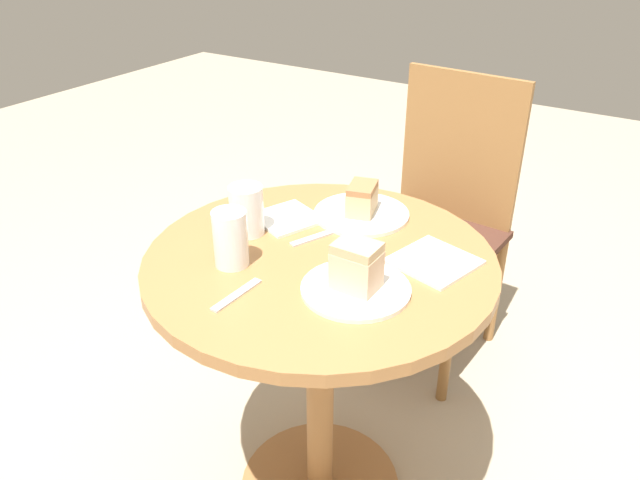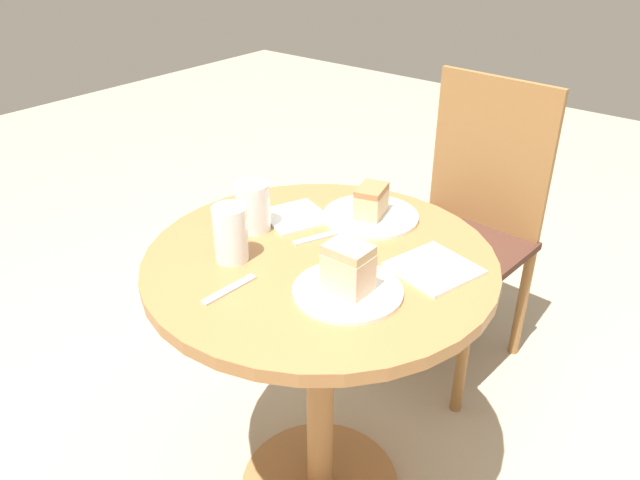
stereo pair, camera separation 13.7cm
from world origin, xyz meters
name	(u,v)px [view 1 (the left image)]	position (x,y,z in m)	size (l,w,h in m)	color
table	(320,325)	(0.00, 0.00, 0.57)	(0.79, 0.79, 0.76)	#9E6B3D
chair	(438,217)	(-0.03, 0.81, 0.50)	(0.47, 0.46, 0.97)	olive
plate_near	(361,214)	(-0.02, 0.22, 0.77)	(0.24, 0.24, 0.01)	white
plate_far	(356,289)	(0.14, -0.08, 0.77)	(0.22, 0.22, 0.01)	white
cake_slice_near	(362,199)	(-0.02, 0.22, 0.81)	(0.09, 0.11, 0.07)	tan
cake_slice_far	(356,266)	(0.14, -0.08, 0.82)	(0.09, 0.07, 0.10)	beige
glass_lemonade	(248,212)	(-0.20, 0.00, 0.81)	(0.08, 0.08, 0.12)	beige
glass_water	(231,242)	(-0.14, -0.13, 0.82)	(0.07, 0.07, 0.13)	silver
napkin_stack	(434,261)	(0.23, 0.11, 0.77)	(0.20, 0.20, 0.01)	white
fork	(322,235)	(-0.05, 0.08, 0.76)	(0.08, 0.16, 0.00)	silver
spoon	(237,295)	(-0.06, -0.22, 0.76)	(0.02, 0.14, 0.00)	silver
napkin_side	(287,218)	(-0.16, 0.10, 0.77)	(0.19, 0.19, 0.01)	white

